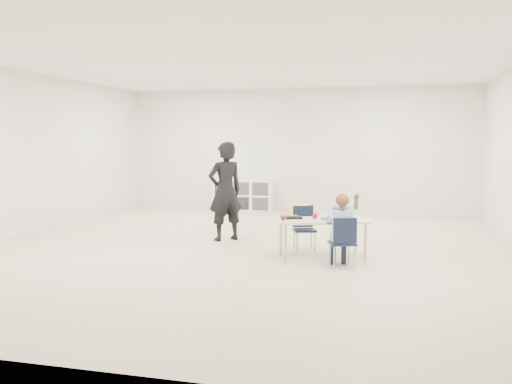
% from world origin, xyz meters
% --- Properties ---
extents(room, '(9.00, 9.02, 2.80)m').
position_xyz_m(room, '(0.00, 0.00, 1.40)').
color(room, beige).
rests_on(room, ground).
extents(table, '(1.32, 0.96, 0.55)m').
position_xyz_m(table, '(1.26, -0.48, 0.28)').
color(table, beige).
rests_on(table, ground).
extents(chair_near, '(0.40, 0.39, 0.66)m').
position_xyz_m(chair_near, '(1.58, -0.92, 0.33)').
color(chair_near, black).
rests_on(chair_near, ground).
extents(chair_far, '(0.40, 0.39, 0.66)m').
position_xyz_m(chair_far, '(0.95, -0.04, 0.33)').
color(chair_far, black).
rests_on(chair_far, ground).
extents(child, '(0.56, 0.56, 1.03)m').
position_xyz_m(child, '(1.58, -0.92, 0.52)').
color(child, '#ABC9E7').
rests_on(child, chair_near).
extents(lunch_tray_near, '(0.26, 0.22, 0.03)m').
position_xyz_m(lunch_tray_near, '(1.38, -0.40, 0.56)').
color(lunch_tray_near, black).
rests_on(lunch_tray_near, table).
extents(lunch_tray_far, '(0.26, 0.22, 0.03)m').
position_xyz_m(lunch_tray_far, '(0.87, -0.51, 0.56)').
color(lunch_tray_far, black).
rests_on(lunch_tray_far, table).
extents(milk_carton, '(0.09, 0.09, 0.10)m').
position_xyz_m(milk_carton, '(1.30, -0.58, 0.60)').
color(milk_carton, white).
rests_on(milk_carton, table).
extents(bread_roll, '(0.09, 0.09, 0.07)m').
position_xyz_m(bread_roll, '(1.53, -0.48, 0.58)').
color(bread_roll, tan).
rests_on(bread_roll, table).
extents(apple_near, '(0.07, 0.07, 0.07)m').
position_xyz_m(apple_near, '(1.16, -0.44, 0.58)').
color(apple_near, maroon).
rests_on(apple_near, table).
extents(apple_far, '(0.07, 0.07, 0.07)m').
position_xyz_m(apple_far, '(0.77, -0.70, 0.58)').
color(apple_far, maroon).
rests_on(apple_far, table).
extents(cubby_shelf, '(1.40, 0.40, 0.70)m').
position_xyz_m(cubby_shelf, '(-1.20, 4.28, 0.35)').
color(cubby_shelf, white).
rests_on(cubby_shelf, ground).
extents(adult, '(0.69, 0.68, 1.60)m').
position_xyz_m(adult, '(-0.44, 0.52, 0.80)').
color(adult, black).
rests_on(adult, ground).
extents(bin_red, '(0.32, 0.41, 0.20)m').
position_xyz_m(bin_red, '(0.31, 3.95, 0.10)').
color(bin_red, red).
rests_on(bin_red, ground).
extents(bin_yellow, '(0.40, 0.51, 0.24)m').
position_xyz_m(bin_yellow, '(0.21, 3.79, 0.12)').
color(bin_yellow, '#FFF21A').
rests_on(bin_yellow, ground).
extents(bin_blue, '(0.32, 0.41, 0.20)m').
position_xyz_m(bin_blue, '(1.10, 3.74, 0.10)').
color(bin_blue, '#1937BF').
rests_on(bin_blue, ground).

